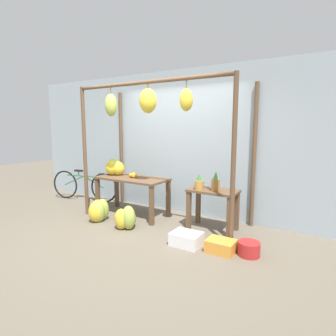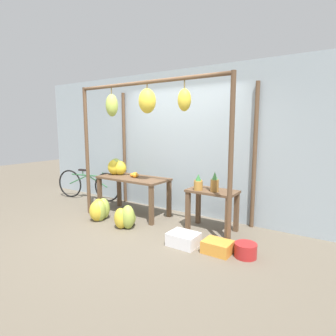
{
  "view_description": "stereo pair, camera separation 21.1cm",
  "coord_description": "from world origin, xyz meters",
  "px_view_note": "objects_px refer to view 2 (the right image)",
  "views": [
    {
      "loc": [
        2.72,
        -3.48,
        1.73
      ],
      "look_at": [
        0.15,
        0.67,
        1.0
      ],
      "focal_mm": 30.0,
      "sensor_mm": 36.0,
      "label": 1
    },
    {
      "loc": [
        2.9,
        -3.36,
        1.73
      ],
      "look_at": [
        0.15,
        0.67,
        1.0
      ],
      "focal_mm": 30.0,
      "sensor_mm": 36.0,
      "label": 2
    }
  ],
  "objects_px": {
    "orange_pile": "(135,175)",
    "banana_pile_on_table": "(117,167)",
    "blue_bucket": "(246,250)",
    "banana_pile_ground_left": "(99,210)",
    "banana_pile_ground_right": "(126,218)",
    "parked_bicycle": "(88,185)",
    "fruit_crate_purple": "(217,247)",
    "fruit_crate_white": "(184,239)",
    "pineapple_cluster": "(204,183)"
  },
  "relations": [
    {
      "from": "fruit_crate_white",
      "to": "fruit_crate_purple",
      "type": "xyz_separation_m",
      "value": [
        0.51,
        0.06,
        -0.01
      ]
    },
    {
      "from": "banana_pile_on_table",
      "to": "blue_bucket",
      "type": "relative_size",
      "value": 1.59
    },
    {
      "from": "banana_pile_ground_left",
      "to": "orange_pile",
      "type": "bearing_deg",
      "value": 64.36
    },
    {
      "from": "banana_pile_on_table",
      "to": "blue_bucket",
      "type": "distance_m",
      "value": 3.08
    },
    {
      "from": "orange_pile",
      "to": "banana_pile_ground_right",
      "type": "height_order",
      "value": "orange_pile"
    },
    {
      "from": "banana_pile_ground_right",
      "to": "fruit_crate_purple",
      "type": "xyz_separation_m",
      "value": [
        1.69,
        -0.0,
        -0.09
      ]
    },
    {
      "from": "orange_pile",
      "to": "pineapple_cluster",
      "type": "relative_size",
      "value": 0.46
    },
    {
      "from": "banana_pile_on_table",
      "to": "banana_pile_ground_right",
      "type": "relative_size",
      "value": 1.12
    },
    {
      "from": "banana_pile_ground_right",
      "to": "blue_bucket",
      "type": "height_order",
      "value": "banana_pile_ground_right"
    },
    {
      "from": "fruit_crate_purple",
      "to": "orange_pile",
      "type": "bearing_deg",
      "value": 162.16
    },
    {
      "from": "banana_pile_on_table",
      "to": "orange_pile",
      "type": "relative_size",
      "value": 2.47
    },
    {
      "from": "banana_pile_ground_right",
      "to": "parked_bicycle",
      "type": "bearing_deg",
      "value": 156.15
    },
    {
      "from": "pineapple_cluster",
      "to": "banana_pile_ground_left",
      "type": "relative_size",
      "value": 0.83
    },
    {
      "from": "banana_pile_ground_left",
      "to": "pineapple_cluster",
      "type": "bearing_deg",
      "value": 18.32
    },
    {
      "from": "orange_pile",
      "to": "parked_bicycle",
      "type": "xyz_separation_m",
      "value": [
        -1.68,
        0.24,
        -0.43
      ]
    },
    {
      "from": "orange_pile",
      "to": "parked_bicycle",
      "type": "distance_m",
      "value": 1.75
    },
    {
      "from": "orange_pile",
      "to": "fruit_crate_purple",
      "type": "distance_m",
      "value": 2.27
    },
    {
      "from": "fruit_crate_white",
      "to": "parked_bicycle",
      "type": "xyz_separation_m",
      "value": [
        -3.22,
        0.96,
        0.26
      ]
    },
    {
      "from": "banana_pile_ground_left",
      "to": "fruit_crate_purple",
      "type": "height_order",
      "value": "banana_pile_ground_left"
    },
    {
      "from": "pineapple_cluster",
      "to": "parked_bicycle",
      "type": "height_order",
      "value": "pineapple_cluster"
    },
    {
      "from": "blue_bucket",
      "to": "orange_pile",
      "type": "bearing_deg",
      "value": 166.78
    },
    {
      "from": "fruit_crate_white",
      "to": "fruit_crate_purple",
      "type": "bearing_deg",
      "value": 6.23
    },
    {
      "from": "pineapple_cluster",
      "to": "fruit_crate_white",
      "type": "xyz_separation_m",
      "value": [
        0.03,
        -0.68,
        -0.71
      ]
    },
    {
      "from": "banana_pile_on_table",
      "to": "blue_bucket",
      "type": "bearing_deg",
      "value": -11.3
    },
    {
      "from": "banana_pile_ground_right",
      "to": "blue_bucket",
      "type": "xyz_separation_m",
      "value": [
        2.06,
        0.09,
        -0.08
      ]
    },
    {
      "from": "fruit_crate_white",
      "to": "banana_pile_ground_left",
      "type": "bearing_deg",
      "value": 177.71
    },
    {
      "from": "banana_pile_on_table",
      "to": "fruit_crate_purple",
      "type": "xyz_separation_m",
      "value": [
        2.56,
        -0.68,
        -0.82
      ]
    },
    {
      "from": "banana_pile_ground_left",
      "to": "banana_pile_ground_right",
      "type": "distance_m",
      "value": 0.67
    },
    {
      "from": "banana_pile_ground_left",
      "to": "fruit_crate_white",
      "type": "distance_m",
      "value": 1.86
    },
    {
      "from": "banana_pile_ground_left",
      "to": "fruit_crate_white",
      "type": "bearing_deg",
      "value": -2.29
    },
    {
      "from": "banana_pile_ground_right",
      "to": "blue_bucket",
      "type": "distance_m",
      "value": 2.06
    },
    {
      "from": "orange_pile",
      "to": "fruit_crate_white",
      "type": "relative_size",
      "value": 0.44
    },
    {
      "from": "pineapple_cluster",
      "to": "blue_bucket",
      "type": "bearing_deg",
      "value": -30.51
    },
    {
      "from": "banana_pile_on_table",
      "to": "fruit_crate_purple",
      "type": "bearing_deg",
      "value": -14.84
    },
    {
      "from": "orange_pile",
      "to": "parked_bicycle",
      "type": "relative_size",
      "value": 0.11
    },
    {
      "from": "banana_pile_ground_left",
      "to": "parked_bicycle",
      "type": "xyz_separation_m",
      "value": [
        -1.37,
        0.88,
        0.16
      ]
    },
    {
      "from": "fruit_crate_white",
      "to": "blue_bucket",
      "type": "bearing_deg",
      "value": 9.74
    },
    {
      "from": "pineapple_cluster",
      "to": "banana_pile_ground_left",
      "type": "bearing_deg",
      "value": -161.68
    },
    {
      "from": "orange_pile",
      "to": "banana_pile_ground_left",
      "type": "bearing_deg",
      "value": -115.64
    },
    {
      "from": "orange_pile",
      "to": "fruit_crate_purple",
      "type": "bearing_deg",
      "value": -17.84
    },
    {
      "from": "orange_pile",
      "to": "banana_pile_on_table",
      "type": "bearing_deg",
      "value": 178.33
    },
    {
      "from": "orange_pile",
      "to": "fruit_crate_white",
      "type": "distance_m",
      "value": 1.84
    },
    {
      "from": "banana_pile_ground_left",
      "to": "banana_pile_ground_right",
      "type": "relative_size",
      "value": 1.19
    },
    {
      "from": "banana_pile_on_table",
      "to": "blue_bucket",
      "type": "xyz_separation_m",
      "value": [
        2.92,
        -0.58,
        -0.81
      ]
    },
    {
      "from": "orange_pile",
      "to": "blue_bucket",
      "type": "height_order",
      "value": "orange_pile"
    },
    {
      "from": "banana_pile_ground_right",
      "to": "fruit_crate_white",
      "type": "bearing_deg",
      "value": -2.7
    },
    {
      "from": "banana_pile_ground_right",
      "to": "fruit_crate_white",
      "type": "distance_m",
      "value": 1.19
    },
    {
      "from": "fruit_crate_purple",
      "to": "banana_pile_on_table",
      "type": "bearing_deg",
      "value": 165.16
    },
    {
      "from": "parked_bicycle",
      "to": "fruit_crate_purple",
      "type": "relative_size",
      "value": 4.47
    },
    {
      "from": "pineapple_cluster",
      "to": "fruit_crate_purple",
      "type": "relative_size",
      "value": 1.07
    }
  ]
}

